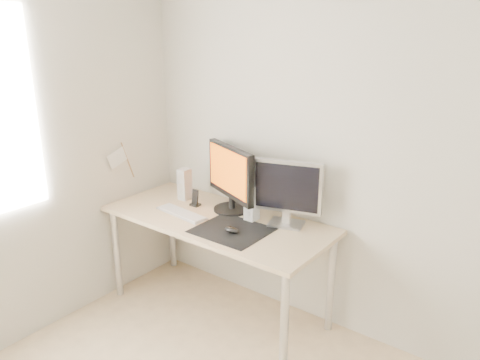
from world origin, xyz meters
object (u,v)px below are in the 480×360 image
Objects in this scene: desk at (216,228)px; speaker_right at (252,203)px; main_monitor at (231,176)px; speaker_left at (185,184)px; phone_dock at (195,201)px; second_monitor at (287,190)px; keyboard at (181,213)px; mouse at (231,230)px.

speaker_right is at bearing 29.04° from desk.
main_monitor is 0.44m from speaker_left.
desk is 0.30m from phone_dock.
second_monitor is at bearing 16.83° from speaker_right.
second_monitor is 0.77m from keyboard.
speaker_right is at bearing 4.32° from phone_dock.
main_monitor is at bearing 48.60° from keyboard.
main_monitor reaches higher than desk.
speaker_left is 0.32m from keyboard.
main_monitor is 0.26m from speaker_right.
mouse is 0.23× the size of keyboard.
mouse is at bearing -84.98° from speaker_right.
desk is at bearing 22.50° from keyboard.
desk is (-0.23, 0.13, -0.10)m from mouse.
second_monitor reaches higher than mouse.
phone_dock is at bearing -175.68° from speaker_right.
speaker_left is (-0.65, 0.27, 0.10)m from mouse.
keyboard is at bearing -51.36° from speaker_left.
speaker_right is 0.51m from keyboard.
keyboard is 0.18m from phone_dock.
keyboard is at bearing -154.30° from speaker_right.
mouse is 0.71m from speaker_left.
second_monitor is 0.87m from speaker_left.
main_monitor is at bearing 17.42° from phone_dock.
main_monitor reaches higher than speaker_left.
mouse is 0.81× the size of phone_dock.
second_monitor reaches higher than desk.
mouse is 0.42× the size of speaker_left.
keyboard is at bearing -79.44° from phone_dock.
main_monitor is 2.22× the size of speaker_right.
speaker_right is 0.55× the size of keyboard.
phone_dock is at bearing -19.53° from speaker_left.
mouse is 0.19× the size of main_monitor.
phone_dock is at bearing -171.52° from second_monitor.
second_monitor is at bearing 56.75° from mouse.
mouse is 0.27m from speaker_right.
speaker_left is at bearing -176.08° from main_monitor.
speaker_right reaches higher than desk.
second_monitor is (0.44, 0.19, 0.32)m from desk.
desk is 0.27m from keyboard.
second_monitor reaches higher than phone_dock.
second_monitor is 0.27m from speaker_right.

